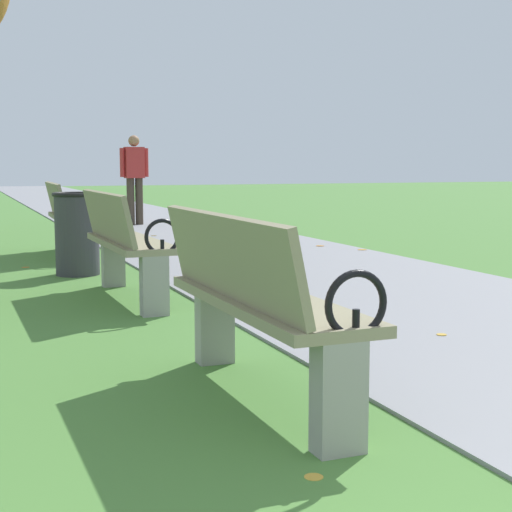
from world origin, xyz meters
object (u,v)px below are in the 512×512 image
object	(u,v)px
park_bench_2	(255,301)
park_bench_4	(68,216)
park_bench_3	(125,242)
trash_bin	(77,233)
pedestrian_walking	(134,175)

from	to	relation	value
park_bench_2	park_bench_4	size ratio (longest dim) A/B	0.99
park_bench_4	park_bench_3	bearing A→B (deg)	-90.00
park_bench_3	trash_bin	distance (m)	1.64
park_bench_3	park_bench_4	distance (m)	3.34
park_bench_4	park_bench_2	bearing A→B (deg)	-90.00
trash_bin	park_bench_2	bearing A→B (deg)	-88.15
park_bench_4	pedestrian_walking	distance (m)	4.64
park_bench_4	pedestrian_walking	xyz separation A→B (m)	(1.79, 4.26, 0.44)
park_bench_2	pedestrian_walking	bearing A→B (deg)	80.39
park_bench_2	pedestrian_walking	distance (m)	10.70
park_bench_4	pedestrian_walking	size ratio (longest dim) A/B	1.00
park_bench_3	pedestrian_walking	size ratio (longest dim) A/B	0.99
park_bench_3	park_bench_4	xyz separation A→B (m)	(0.00, 3.34, 0.00)
park_bench_4	trash_bin	xyz separation A→B (m)	(-0.15, -1.71, -0.06)
park_bench_3	pedestrian_walking	xyz separation A→B (m)	(1.79, 7.60, 0.44)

